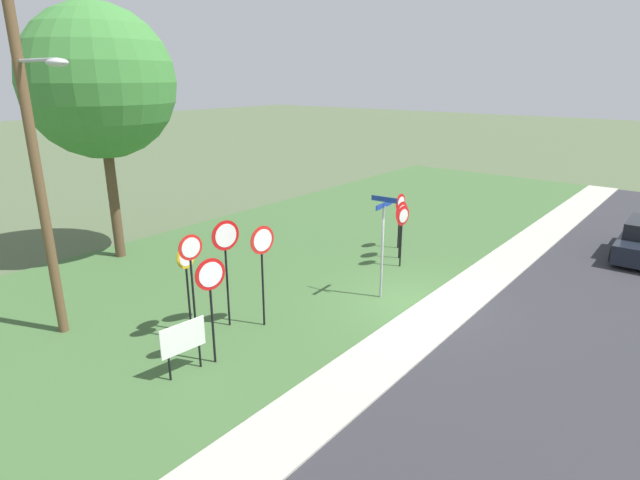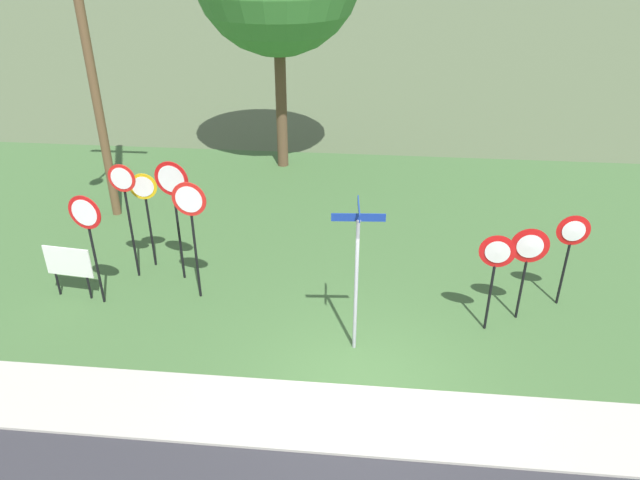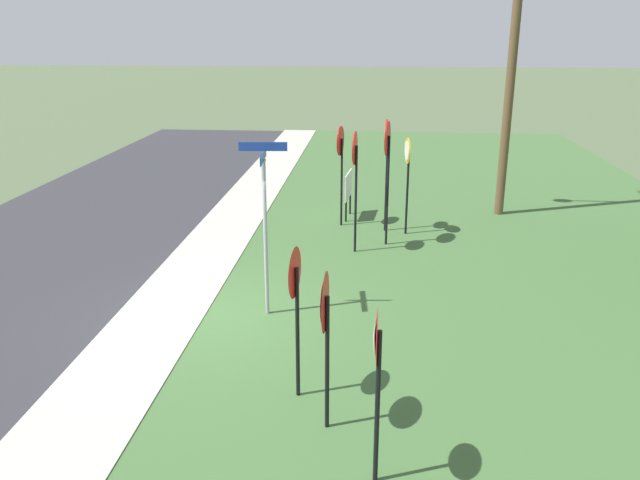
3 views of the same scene
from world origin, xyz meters
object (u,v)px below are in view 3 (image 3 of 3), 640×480
utility_pole (510,24)px  yield_sign_far_left (325,315)px  stop_sign_far_center (407,166)px  yield_sign_near_left (376,355)px  stop_sign_far_right (341,154)px  notice_board (348,188)px  yield_sign_near_right (294,288)px  street_name_post (265,215)px  stop_sign_near_left (386,152)px  stop_sign_near_right (387,155)px  stop_sign_far_left (355,165)px

utility_pole → yield_sign_far_left: bearing=-20.6°
stop_sign_far_center → yield_sign_near_left: stop_sign_far_center is taller
stop_sign_far_right → utility_pole: (-1.48, 4.22, 3.13)m
stop_sign_far_center → notice_board: 2.18m
yield_sign_far_left → utility_pole: (-10.46, 3.92, 3.44)m
yield_sign_near_right → utility_pole: 11.21m
notice_board → yield_sign_near_right: bearing=3.9°
stop_sign_far_center → street_name_post: size_ratio=0.78×
stop_sign_far_right → stop_sign_near_left: bearing=82.2°
stop_sign_near_left → stop_sign_far_right: bearing=-102.0°
yield_sign_near_left → stop_sign_far_right: bearing=-173.7°
stop_sign_far_right → yield_sign_far_left: size_ratio=1.21×
yield_sign_far_left → notice_board: (-9.71, -0.12, -0.75)m
utility_pole → stop_sign_near_right: bearing=-46.0°
stop_sign_near_left → stop_sign_far_left: size_ratio=1.02×
street_name_post → yield_sign_far_left: bearing=16.6°
stop_sign_near_left → stop_sign_far_center: (0.23, 0.52, -0.29)m
stop_sign_far_center → yield_sign_near_right: bearing=-22.1°
stop_sign_near_right → yield_sign_near_right: (6.78, -1.32, -0.53)m
yield_sign_near_right → notice_board: (-8.99, 0.34, -0.79)m
yield_sign_near_right → street_name_post: (-2.67, -0.84, 0.22)m
yield_sign_near_left → yield_sign_far_left: bearing=-146.7°
stop_sign_far_center → yield_sign_near_right: 7.88m
stop_sign_near_left → yield_sign_near_left: stop_sign_near_left is taller
stop_sign_near_right → notice_board: bearing=-146.7°
stop_sign_near_left → stop_sign_far_right: stop_sign_near_left is taller
utility_pole → notice_board: utility_pole is taller
stop_sign_far_left → street_name_post: (3.52, -1.44, -0.19)m
stop_sign_far_center → stop_sign_far_left: bearing=-48.5°
stop_sign_far_center → yield_sign_near_left: (9.38, -0.74, -0.12)m
stop_sign_near_left → notice_board: size_ratio=2.27×
yield_sign_far_left → street_name_post: street_name_post is taller
stop_sign_near_right → stop_sign_far_right: stop_sign_near_right is taller
yield_sign_near_left → street_name_post: 4.80m
stop_sign_near_right → notice_board: stop_sign_near_right is taller
stop_sign_far_left → stop_sign_far_center: bearing=146.0°
stop_sign_near_left → yield_sign_far_left: bearing=0.2°
stop_sign_far_center → utility_pole: utility_pole is taller
stop_sign_near_left → utility_pole: size_ratio=0.30×
yield_sign_near_right → yield_sign_far_left: (0.72, 0.46, -0.04)m
stop_sign_far_center → street_name_post: bearing=-36.8°
stop_sign_near_left → stop_sign_far_center: 0.64m
utility_pole → notice_board: bearing=-79.5°
stop_sign_far_center → yield_sign_near_left: 9.41m
stop_sign_near_left → yield_sign_near_right: size_ratio=1.29×
yield_sign_near_left → street_name_post: size_ratio=0.70×
utility_pole → stop_sign_far_left: bearing=-46.9°
stop_sign_near_right → yield_sign_near_left: bearing=8.0°
yield_sign_near_right → street_name_post: 2.81m
stop_sign_near_left → yield_sign_near_left: bearing=4.5°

